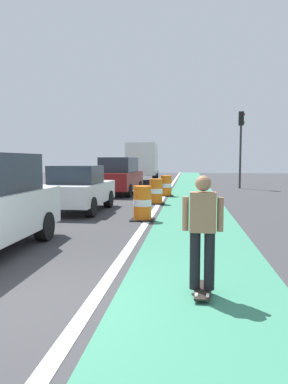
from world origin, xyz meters
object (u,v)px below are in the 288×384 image
at_px(parked_suv_third, 119,176).
at_px(traffic_barrel_front, 142,204).
at_px(traffic_barrel_back, 166,186).
at_px(delivery_truck_down_block, 143,161).
at_px(skateboarder_on_lane, 203,231).
at_px(parked_sedan_second, 78,189).
at_px(traffic_light_corner, 241,136).
at_px(traffic_barrel_mid, 156,192).

xyz_separation_m(parked_suv_third, traffic_barrel_front, (2.35, -8.49, -0.50)).
distance_m(traffic_barrel_back, delivery_truck_down_block, 12.17).
distance_m(skateboarder_on_lane, traffic_barrel_front, 6.51).
bearing_deg(parked_sedan_second, skateboarder_on_lane, -61.99).
bearing_deg(delivery_truck_down_block, traffic_light_corner, -38.85).
bearing_deg(parked_sedan_second, traffic_light_corner, 58.56).
height_order(traffic_barrel_front, traffic_barrel_mid, same).
bearing_deg(traffic_barrel_mid, delivery_truck_down_block, 99.02).
xyz_separation_m(parked_suv_third, delivery_truck_down_block, (-0.04, 11.25, 0.81)).
xyz_separation_m(parked_sedan_second, traffic_light_corner, (7.47, 12.22, 2.67)).
height_order(traffic_barrel_mid, delivery_truck_down_block, delivery_truck_down_block).
bearing_deg(parked_suv_third, traffic_light_corner, 36.72).
bearing_deg(parked_suv_third, skateboarder_on_lane, -74.91).
height_order(parked_suv_third, traffic_barrel_front, parked_suv_third).
bearing_deg(traffic_barrel_back, parked_suv_third, 168.12).
distance_m(parked_suv_third, delivery_truck_down_block, 11.28).
bearing_deg(traffic_light_corner, parked_suv_third, -143.28).
bearing_deg(parked_suv_third, traffic_barrel_front, -74.54).
height_order(delivery_truck_down_block, traffic_light_corner, traffic_light_corner).
bearing_deg(parked_suv_third, traffic_barrel_mid, -59.63).
xyz_separation_m(parked_sedan_second, traffic_barrel_back, (2.87, 6.28, -0.30)).
relative_size(skateboarder_on_lane, delivery_truck_down_block, 0.22).
distance_m(skateboarder_on_lane, traffic_barrel_mid, 10.83).
relative_size(traffic_barrel_back, delivery_truck_down_block, 0.14).
relative_size(parked_suv_third, traffic_light_corner, 0.92).
bearing_deg(traffic_barrel_back, traffic_light_corner, 52.22).
bearing_deg(traffic_barrel_front, traffic_barrel_back, 88.03).
distance_m(skateboarder_on_lane, traffic_barrel_back, 14.30).
bearing_deg(traffic_barrel_mid, traffic_light_corner, 62.93).
distance_m(parked_sedan_second, traffic_barrel_back, 6.91).
relative_size(parked_suv_third, traffic_barrel_mid, 4.29).
distance_m(traffic_barrel_mid, delivery_truck_down_block, 15.57).
xyz_separation_m(skateboarder_on_lane, traffic_barrel_back, (-1.36, 14.23, -0.38)).
height_order(parked_sedan_second, traffic_barrel_back, parked_sedan_second).
bearing_deg(skateboarder_on_lane, traffic_barrel_front, 104.58).
bearing_deg(skateboarder_on_lane, traffic_light_corner, 80.87).
relative_size(skateboarder_on_lane, parked_sedan_second, 0.41).
xyz_separation_m(traffic_barrel_front, traffic_barrel_back, (0.27, 7.94, 0.00)).
xyz_separation_m(traffic_barrel_mid, delivery_truck_down_block, (-2.43, 15.32, 1.31)).
bearing_deg(skateboarder_on_lane, traffic_barrel_mid, 98.48).
xyz_separation_m(parked_suv_third, traffic_light_corner, (7.23, 5.39, 2.47)).
height_order(skateboarder_on_lane, traffic_barrel_front, skateboarder_on_lane).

